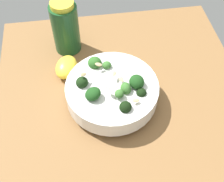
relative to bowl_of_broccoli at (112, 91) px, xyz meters
The scene contains 4 objects.
ground_plane 6.76cm from the bowl_of_broccoli, 35.70° to the left, with size 65.67×65.67×3.21cm, color brown.
bowl_of_broccoli is the anchor object (origin of this frame).
lemon_wedge 15.85cm from the bowl_of_broccoli, 133.89° to the left, with size 8.01×5.59×4.30cm, color yellow.
bottle_tall 23.68cm from the bowl_of_broccoli, 115.22° to the left, with size 7.55×7.55×15.99cm.
Camera 1 is at (-9.43, -45.82, 61.41)cm, focal length 47.00 mm.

